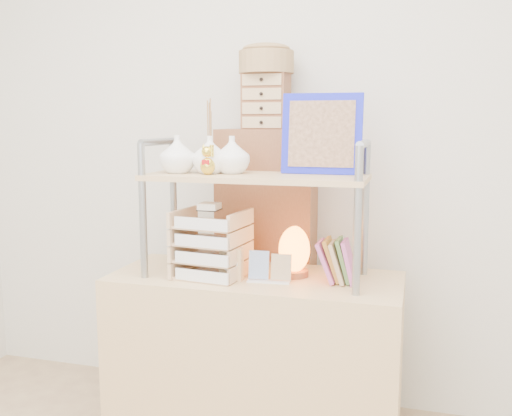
% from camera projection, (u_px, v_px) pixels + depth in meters
% --- Properties ---
extents(desk, '(1.20, 0.50, 0.75)m').
position_uv_depth(desk, '(255.00, 361.00, 2.42)').
color(desk, tan).
rests_on(desk, ground).
extents(cabinet, '(0.46, 0.26, 1.35)m').
position_uv_depth(cabinet, '(267.00, 270.00, 2.74)').
color(cabinet, brown).
rests_on(cabinet, ground).
extents(hutch, '(0.90, 0.34, 0.75)m').
position_uv_depth(hutch, '(244.00, 171.00, 2.33)').
color(hutch, gray).
rests_on(hutch, desk).
extents(letter_tray, '(0.28, 0.27, 0.31)m').
position_uv_depth(letter_tray, '(210.00, 248.00, 2.33)').
color(letter_tray, tan).
rests_on(letter_tray, desk).
extents(salt_lamp, '(0.14, 0.13, 0.21)m').
position_uv_depth(salt_lamp, '(294.00, 251.00, 2.35)').
color(salt_lamp, brown).
rests_on(salt_lamp, desk).
extents(desk_clock, '(0.10, 0.05, 0.13)m').
position_uv_depth(desk_clock, '(231.00, 264.00, 2.30)').
color(desk_clock, tan).
rests_on(desk_clock, desk).
extents(postcard_stand, '(0.18, 0.06, 0.12)m').
position_uv_depth(postcard_stand, '(269.00, 273.00, 2.27)').
color(postcard_stand, white).
rests_on(postcard_stand, desk).
extents(drawer_chest, '(0.20, 0.16, 0.25)m').
position_uv_depth(drawer_chest, '(266.00, 102.00, 2.60)').
color(drawer_chest, brown).
rests_on(drawer_chest, cabinet).
extents(woven_basket, '(0.25, 0.25, 0.10)m').
position_uv_depth(woven_basket, '(266.00, 62.00, 2.58)').
color(woven_basket, brown).
rests_on(woven_basket, drawer_chest).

